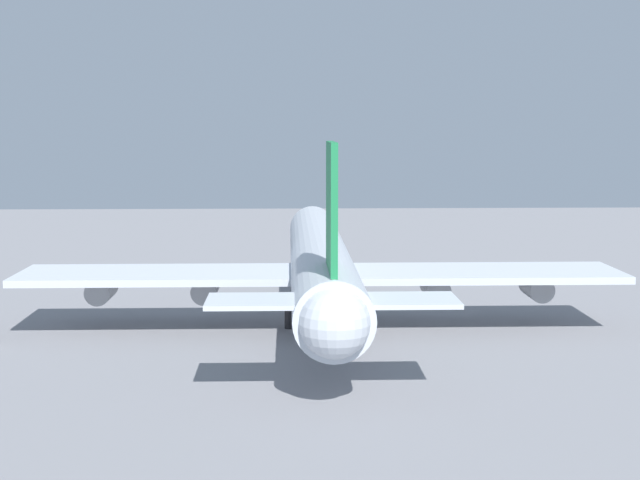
% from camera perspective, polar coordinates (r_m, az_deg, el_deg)
% --- Properties ---
extents(ground_plane, '(260.93, 260.93, 0.00)m').
position_cam_1_polar(ground_plane, '(95.06, -0.00, -5.06)').
color(ground_plane, gray).
extents(cargo_airplane, '(65.23, 58.82, 18.77)m').
position_cam_1_polar(cargo_airplane, '(93.54, 0.01, -1.38)').
color(cargo_airplane, silver).
rests_on(cargo_airplane, ground_plane).
extents(safety_cone_nose, '(0.45, 0.45, 0.64)m').
position_cam_1_polar(safety_cone_nose, '(123.84, -0.62, -2.07)').
color(safety_cone_nose, orange).
rests_on(safety_cone_nose, ground_plane).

